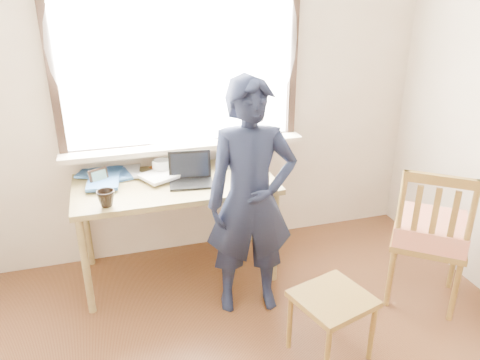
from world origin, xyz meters
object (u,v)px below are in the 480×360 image
object	(u,v)px
mug_white	(162,167)
mug_dark	(106,198)
work_chair	(332,305)
person	(251,200)
desk	(176,192)
side_chair	(430,232)
laptop	(191,175)

from	to	relation	value
mug_white	mug_dark	world-z (taller)	same
work_chair	person	bearing A→B (deg)	117.47
mug_dark	work_chair	world-z (taller)	mug_dark
mug_white	person	world-z (taller)	person
desk	mug_dark	size ratio (longest dim) A/B	12.36
mug_dark	side_chair	xyz separation A→B (m)	(2.07, -0.55, -0.28)
desk	work_chair	world-z (taller)	desk
side_chair	person	distance (m)	1.24
laptop	work_chair	bearing A→B (deg)	-60.51
mug_white	person	size ratio (longest dim) A/B	0.09
mug_dark	work_chair	size ratio (longest dim) A/B	0.23
laptop	person	distance (m)	0.57
mug_white	work_chair	bearing A→B (deg)	-58.67
person	laptop	bearing A→B (deg)	129.83
mug_white	work_chair	size ratio (longest dim) A/B	0.28
mug_white	mug_dark	distance (m)	0.61
mug_white	side_chair	xyz separation A→B (m)	(1.66, -0.99, -0.28)
laptop	work_chair	size ratio (longest dim) A/B	0.67
person	side_chair	bearing A→B (deg)	-6.09
laptop	side_chair	world-z (taller)	side_chair
desk	work_chair	bearing A→B (deg)	-57.16
mug_dark	person	bearing A→B (deg)	-15.88
desk	work_chair	size ratio (longest dim) A/B	2.86
laptop	person	size ratio (longest dim) A/B	0.21
desk	mug_white	bearing A→B (deg)	110.82
desk	laptop	world-z (taller)	laptop
work_chair	mug_dark	bearing A→B (deg)	144.63
side_chair	laptop	bearing A→B (deg)	152.36
laptop	person	bearing A→B (deg)	-58.09
desk	person	xyz separation A→B (m)	(0.41, -0.52, 0.11)
side_chair	person	world-z (taller)	person
side_chair	desk	bearing A→B (deg)	152.97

